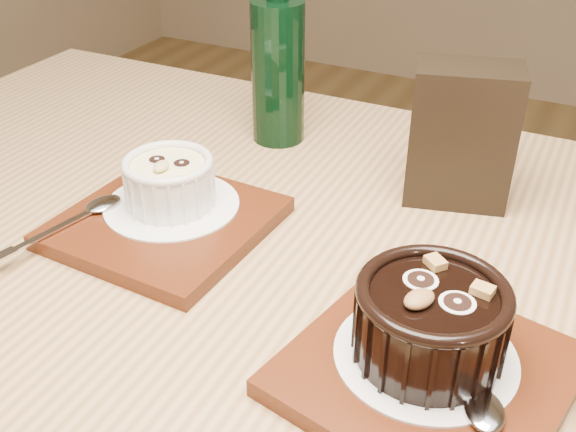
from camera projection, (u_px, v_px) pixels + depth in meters
name	position (u px, v px, depth m)	size (l,w,h in m)	color
table	(295.00, 363.00, 0.62)	(1.21, 0.82, 0.75)	#986F42
tray_left	(166.00, 223.00, 0.64)	(0.18, 0.18, 0.01)	#55220E
doily_left	(172.00, 205.00, 0.65)	(0.13, 0.13, 0.00)	white
ramekin_white	(169.00, 180.00, 0.64)	(0.09, 0.09, 0.05)	white
spoon_left	(73.00, 219.00, 0.62)	(0.03, 0.13, 0.01)	silver
tray_right	(427.00, 372.00, 0.47)	(0.18, 0.18, 0.01)	#55220E
doily_right	(425.00, 355.00, 0.48)	(0.13, 0.13, 0.00)	white
ramekin_dark	(431.00, 318.00, 0.46)	(0.11, 0.11, 0.06)	black
condiment_stand	(461.00, 136.00, 0.66)	(0.10, 0.06, 0.14)	black
green_bottle	(278.00, 67.00, 0.77)	(0.06, 0.06, 0.23)	black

